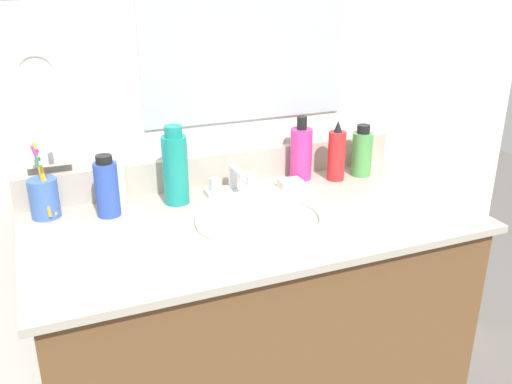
% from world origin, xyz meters
% --- Properties ---
extents(vanity_cabinet, '(1.06, 0.50, 0.78)m').
position_xyz_m(vanity_cabinet, '(0.00, 0.00, 0.39)').
color(vanity_cabinet, brown).
rests_on(vanity_cabinet, ground_plane).
extents(countertop, '(1.10, 0.55, 0.02)m').
position_xyz_m(countertop, '(0.00, 0.00, 0.78)').
color(countertop, '#B2A899').
rests_on(countertop, vanity_cabinet).
extents(backsplash, '(1.10, 0.02, 0.09)m').
position_xyz_m(backsplash, '(0.00, 0.26, 0.84)').
color(backsplash, '#B2A899').
rests_on(backsplash, countertop).
extents(back_wall, '(2.20, 0.04, 1.30)m').
position_xyz_m(back_wall, '(0.00, 0.32, 0.65)').
color(back_wall, silver).
rests_on(back_wall, ground_plane).
extents(mirror_panel, '(0.60, 0.01, 0.56)m').
position_xyz_m(mirror_panel, '(0.10, 0.30, 1.24)').
color(mirror_panel, '#B2BCC6').
extents(towel_ring, '(0.10, 0.01, 0.10)m').
position_xyz_m(towel_ring, '(-0.45, 0.30, 1.13)').
color(towel_ring, silver).
extents(hand_towel, '(0.11, 0.04, 0.22)m').
position_xyz_m(hand_towel, '(-0.45, 0.28, 1.01)').
color(hand_towel, silver).
extents(sink_basin, '(0.33, 0.33, 0.11)m').
position_xyz_m(sink_basin, '(0.01, -0.01, 0.76)').
color(sink_basin, white).
rests_on(sink_basin, countertop).
extents(faucet, '(0.16, 0.10, 0.08)m').
position_xyz_m(faucet, '(0.01, 0.18, 0.82)').
color(faucet, silver).
rests_on(faucet, countertop).
extents(bottle_toner_green, '(0.06, 0.06, 0.15)m').
position_xyz_m(bottle_toner_green, '(0.41, 0.17, 0.86)').
color(bottle_toner_green, '#4C9E4C').
rests_on(bottle_toner_green, countertop).
extents(bottle_mouthwash_teal, '(0.07, 0.07, 0.21)m').
position_xyz_m(bottle_mouthwash_teal, '(-0.15, 0.17, 0.89)').
color(bottle_mouthwash_teal, teal).
rests_on(bottle_mouthwash_teal, countertop).
extents(bottle_lotion_white, '(0.06, 0.06, 0.16)m').
position_xyz_m(bottle_lotion_white, '(-0.30, 0.22, 0.87)').
color(bottle_lotion_white, white).
rests_on(bottle_lotion_white, countertop).
extents(bottle_spray_red, '(0.05, 0.05, 0.18)m').
position_xyz_m(bottle_spray_red, '(0.32, 0.17, 0.87)').
color(bottle_spray_red, red).
rests_on(bottle_spray_red, countertop).
extents(bottle_soap_pink, '(0.06, 0.06, 0.19)m').
position_xyz_m(bottle_soap_pink, '(0.23, 0.21, 0.87)').
color(bottle_soap_pink, '#D8338C').
rests_on(bottle_soap_pink, countertop).
extents(bottle_shampoo_blue, '(0.06, 0.06, 0.16)m').
position_xyz_m(bottle_shampoo_blue, '(-0.33, 0.16, 0.87)').
color(bottle_shampoo_blue, '#2D4CB2').
rests_on(bottle_shampoo_blue, countertop).
extents(bottle_oil_amber, '(0.04, 0.04, 0.08)m').
position_xyz_m(bottle_oil_amber, '(0.46, 0.23, 0.83)').
color(bottle_oil_amber, gold).
rests_on(bottle_oil_amber, countertop).
extents(cup_blue_plastic, '(0.07, 0.10, 0.19)m').
position_xyz_m(cup_blue_plastic, '(-0.48, 0.21, 0.85)').
color(cup_blue_plastic, '#3F66B7').
rests_on(cup_blue_plastic, countertop).
extents(soap_bar, '(0.06, 0.04, 0.02)m').
position_xyz_m(soap_bar, '(0.17, 0.15, 0.81)').
color(soap_bar, white).
rests_on(soap_bar, countertop).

